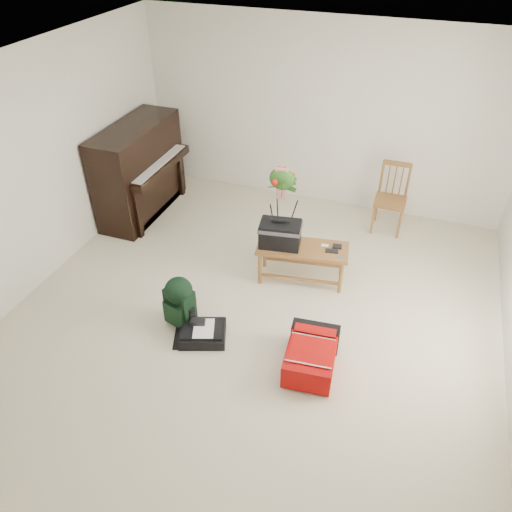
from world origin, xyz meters
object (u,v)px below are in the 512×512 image
at_px(dining_chair, 391,199).
at_px(green_backpack, 179,300).
at_px(bench, 288,237).
at_px(flower_stand, 281,213).
at_px(red_suitcase, 312,352).
at_px(piano, 140,172).
at_px(black_duffel, 202,332).

xyz_separation_m(dining_chair, green_backpack, (-1.75, -2.58, -0.12)).
height_order(bench, flower_stand, flower_stand).
height_order(red_suitcase, flower_stand, flower_stand).
relative_size(piano, bench, 1.41).
relative_size(green_backpack, flower_stand, 0.48).
bearing_deg(bench, dining_chair, 47.29).
xyz_separation_m(piano, flower_stand, (2.11, -0.35, -0.01)).
xyz_separation_m(piano, red_suitcase, (2.94, -1.94, -0.45)).
xyz_separation_m(red_suitcase, flower_stand, (-0.83, 1.59, 0.44)).
xyz_separation_m(bench, green_backpack, (-0.79, -1.14, -0.23)).
bearing_deg(bench, black_duffel, -120.96).
distance_m(bench, red_suitcase, 1.41).
bearing_deg(black_duffel, red_suitcase, -17.48).
bearing_deg(piano, bench, -17.77).
height_order(piano, green_backpack, piano).
relative_size(black_duffel, flower_stand, 0.46).
relative_size(red_suitcase, black_duffel, 1.26).
distance_m(dining_chair, green_backpack, 3.12).
bearing_deg(black_duffel, green_backpack, 138.15).
xyz_separation_m(black_duffel, green_backpack, (-0.29, 0.12, 0.25)).
bearing_deg(green_backpack, dining_chair, 71.41).
distance_m(bench, green_backpack, 1.40).
distance_m(red_suitcase, flower_stand, 1.85).
height_order(red_suitcase, black_duffel, red_suitcase).
xyz_separation_m(piano, green_backpack, (1.52, -1.88, -0.28)).
xyz_separation_m(green_backpack, flower_stand, (0.59, 1.53, 0.27)).
bearing_deg(green_backpack, black_duffel, -6.21).
relative_size(dining_chair, red_suitcase, 1.28).
height_order(red_suitcase, green_backpack, green_backpack).
bearing_deg(bench, flower_stand, 108.50).
xyz_separation_m(piano, black_duffel, (1.81, -1.99, -0.53)).
height_order(dining_chair, flower_stand, flower_stand).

